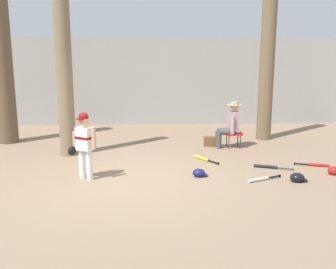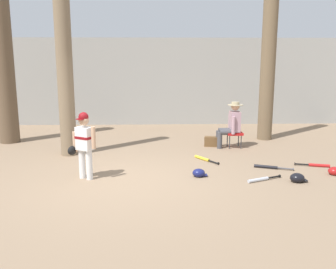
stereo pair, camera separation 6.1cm
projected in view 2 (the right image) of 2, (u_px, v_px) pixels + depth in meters
ground_plane at (125, 181)px, 7.11m from camera, size 60.00×60.00×0.00m
concrete_back_wall at (139, 82)px, 13.09m from camera, size 18.00×0.36×3.00m
tree_near_player at (65, 65)px, 8.63m from camera, size 0.52×0.52×4.80m
tree_behind_spectator at (269, 52)px, 10.34m from camera, size 0.59×0.59×5.52m
young_ballplayer at (84, 141)px, 7.10m from camera, size 0.61×0.36×1.31m
folding_stool at (234, 134)px, 9.73m from camera, size 0.40×0.40×0.41m
seated_spectator at (231, 123)px, 9.67m from camera, size 0.67×0.53×1.20m
handbag_beside_stool at (211, 141)px, 9.90m from camera, size 0.37×0.24×0.26m
tree_far_left at (4, 63)px, 10.00m from camera, size 0.75×0.75×5.05m
bat_yellow_trainer at (204, 159)px, 8.55m from camera, size 0.49×0.68×0.07m
bat_black_composite at (269, 167)px, 7.90m from camera, size 0.78×0.35×0.07m
bat_aluminum_silver at (261, 179)px, 7.10m from camera, size 0.73×0.37×0.07m
bat_red_barrel at (316, 165)px, 8.04m from camera, size 0.71×0.26×0.07m
batting_helmet_red at (335, 171)px, 7.47m from camera, size 0.31×0.23×0.18m
batting_helmet_navy at (199, 173)px, 7.36m from camera, size 0.29×0.23×0.17m
batting_helmet_black at (297, 178)px, 7.03m from camera, size 0.32×0.25×0.18m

